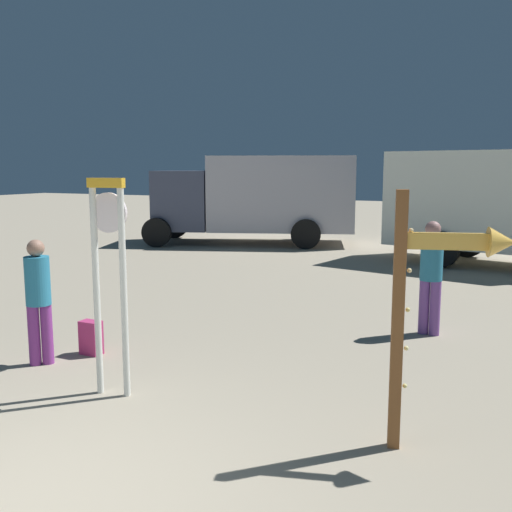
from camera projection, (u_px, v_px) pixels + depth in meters
standing_clock at (109, 265)px, 6.08m from camera, size 0.42×0.16×2.32m
arrow_sign at (438, 286)px, 4.84m from camera, size 0.97×0.43×2.24m
person_near_clock at (38, 295)px, 7.12m from camera, size 0.30×0.30×1.56m
backpack at (91, 338)px, 7.61m from camera, size 0.27×0.22×0.45m
person_distant at (431, 272)px, 8.41m from camera, size 0.32×0.32×1.67m
box_truck_far at (259, 196)px, 18.63m from camera, size 6.94×4.55×2.78m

